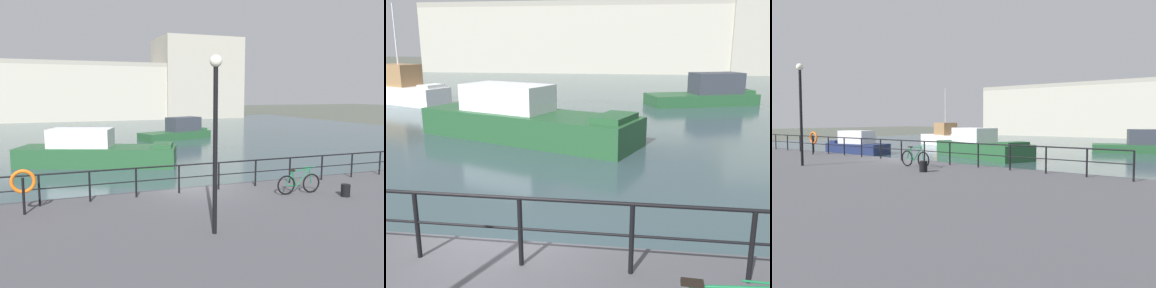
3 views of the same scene
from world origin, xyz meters
TOP-DOWN VIEW (x-y plane):
  - ground_plane at (0.00, 0.00)m, footprint 240.00×240.00m
  - water_basin at (0.00, 30.20)m, footprint 80.00×60.00m
  - quay_promenade at (0.00, -6.50)m, footprint 56.00×13.00m
  - moored_white_yacht at (-2.59, 11.27)m, footprint 10.37×6.30m
  - moored_small_launch at (-14.60, 21.17)m, footprint 8.89×5.27m
  - moored_harbor_tender at (-13.08, 7.07)m, footprint 5.90×3.18m
  - moored_blue_motorboat at (7.10, 23.38)m, footprint 7.88×4.92m
  - quay_railing at (-0.90, -0.75)m, footprint 25.76×0.07m
  - parked_bicycle at (3.22, -2.34)m, footprint 1.77×0.16m
  - mooring_bollard at (4.57, -3.26)m, footprint 0.32×0.32m
  - life_ring_stand at (-6.14, -1.48)m, footprint 0.75×0.16m
  - quay_lamp_post at (-1.33, -5.02)m, footprint 0.32×0.32m

SIDE VIEW (x-z plane):
  - ground_plane at x=0.00m, z-range 0.00..0.00m
  - water_basin at x=0.00m, z-range 0.00..0.01m
  - quay_promenade at x=0.00m, z-range 0.00..0.94m
  - moored_blue_motorboat at x=7.10m, z-range -0.29..1.88m
  - moored_harbor_tender at x=-13.08m, z-range -0.22..1.86m
  - moored_white_yacht at x=-2.59m, z-range -0.31..2.06m
  - moored_small_launch at x=-14.60m, z-range -2.45..4.36m
  - mooring_bollard at x=4.57m, z-range 0.94..1.38m
  - parked_bicycle at x=3.22m, z-range 0.84..1.82m
  - quay_railing at x=-0.90m, z-range 1.14..2.22m
  - life_ring_stand at x=-6.14m, z-range 1.22..2.62m
  - quay_lamp_post at x=-1.33m, z-range 1.59..6.23m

